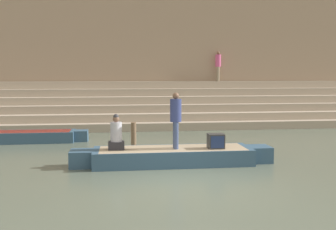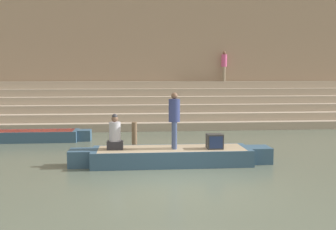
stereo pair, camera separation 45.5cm
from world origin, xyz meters
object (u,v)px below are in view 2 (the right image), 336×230
object	(u,v)px
person_standing	(174,116)
person_on_steps	(224,64)
moored_boat_shore	(30,136)
mooring_post	(134,137)
tv_set	(215,141)
person_rowing	(115,135)
rowboat_main	(171,156)

from	to	relation	value
person_standing	person_on_steps	bearing A→B (deg)	82.09
person_standing	moored_boat_shore	xyz separation A→B (m)	(-5.49, 4.65, -1.25)
moored_boat_shore	mooring_post	distance (m)	5.00
tv_set	person_on_steps	world-z (taller)	person_on_steps
person_rowing	moored_boat_shore	xyz separation A→B (m)	(-3.69, 4.56, -0.69)
person_rowing	mooring_post	size ratio (longest dim) A/B	1.01
rowboat_main	mooring_post	bearing A→B (deg)	115.95
person_rowing	tv_set	xyz separation A→B (m)	(3.03, -0.20, -0.21)
person_rowing	person_on_steps	distance (m)	11.95
person_standing	person_rowing	xyz separation A→B (m)	(-1.80, 0.08, -0.56)
rowboat_main	person_rowing	distance (m)	1.84
mooring_post	moored_boat_shore	bearing A→B (deg)	148.98
tv_set	person_rowing	bearing A→B (deg)	178.66
moored_boat_shore	mooring_post	bearing A→B (deg)	-26.34
person_standing	person_rowing	distance (m)	1.89
tv_set	moored_boat_shore	distance (m)	8.25
rowboat_main	person_standing	distance (m)	1.23
mooring_post	person_on_steps	xyz separation A→B (m)	(5.13, 8.23, 2.79)
rowboat_main	moored_boat_shore	distance (m)	7.10
person_standing	tv_set	distance (m)	1.45
rowboat_main	mooring_post	distance (m)	2.33
person_standing	mooring_post	size ratio (longest dim) A/B	1.60
person_rowing	moored_boat_shore	size ratio (longest dim) A/B	0.22
person_rowing	mooring_post	bearing A→B (deg)	66.08
rowboat_main	person_rowing	world-z (taller)	person_rowing
rowboat_main	tv_set	xyz separation A→B (m)	(1.31, -0.17, 0.46)
tv_set	moored_boat_shore	xyz separation A→B (m)	(-6.72, 4.77, -0.48)
person_rowing	mooring_post	distance (m)	2.11
moored_boat_shore	person_on_steps	world-z (taller)	person_on_steps
rowboat_main	person_standing	xyz separation A→B (m)	(0.09, -0.05, 1.22)
person_rowing	mooring_post	world-z (taller)	person_rowing
person_standing	tv_set	bearing A→B (deg)	7.31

